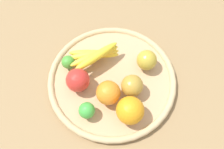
{
  "coord_description": "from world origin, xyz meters",
  "views": [
    {
      "loc": [
        -0.34,
        0.11,
        0.72
      ],
      "look_at": [
        0.0,
        0.0,
        0.05
      ],
      "focal_mm": 38.76,
      "sensor_mm": 36.0,
      "label": 1
    }
  ],
  "objects_px": {
    "apple_0": "(132,86)",
    "apple_1": "(78,80)",
    "banana_bunch": "(94,55)",
    "apple_2": "(147,60)",
    "lime_1": "(87,110)",
    "lime_0": "(68,62)",
    "orange_0": "(130,110)",
    "orange_1": "(108,93)"
  },
  "relations": [
    {
      "from": "apple_0",
      "to": "apple_1",
      "type": "relative_size",
      "value": 0.93
    },
    {
      "from": "banana_bunch",
      "to": "apple_1",
      "type": "relative_size",
      "value": 2.31
    },
    {
      "from": "apple_0",
      "to": "banana_bunch",
      "type": "xyz_separation_m",
      "value": [
        0.14,
        0.08,
        -0.0
      ]
    },
    {
      "from": "apple_2",
      "to": "apple_0",
      "type": "bearing_deg",
      "value": 132.77
    },
    {
      "from": "apple_1",
      "to": "lime_1",
      "type": "height_order",
      "value": "apple_1"
    },
    {
      "from": "apple_2",
      "to": "banana_bunch",
      "type": "bearing_deg",
      "value": 65.03
    },
    {
      "from": "lime_0",
      "to": "apple_2",
      "type": "xyz_separation_m",
      "value": [
        -0.08,
        -0.24,
        0.01
      ]
    },
    {
      "from": "apple_0",
      "to": "apple_1",
      "type": "bearing_deg",
      "value": 65.68
    },
    {
      "from": "lime_0",
      "to": "apple_0",
      "type": "relative_size",
      "value": 0.64
    },
    {
      "from": "orange_0",
      "to": "lime_0",
      "type": "relative_size",
      "value": 1.87
    },
    {
      "from": "apple_2",
      "to": "orange_1",
      "type": "height_order",
      "value": "orange_1"
    },
    {
      "from": "apple_2",
      "to": "lime_1",
      "type": "distance_m",
      "value": 0.25
    },
    {
      "from": "orange_0",
      "to": "apple_2",
      "type": "height_order",
      "value": "orange_0"
    },
    {
      "from": "banana_bunch",
      "to": "apple_0",
      "type": "bearing_deg",
      "value": -151.63
    },
    {
      "from": "apple_2",
      "to": "apple_1",
      "type": "relative_size",
      "value": 0.89
    },
    {
      "from": "orange_0",
      "to": "lime_0",
      "type": "height_order",
      "value": "orange_0"
    },
    {
      "from": "orange_0",
      "to": "lime_1",
      "type": "height_order",
      "value": "orange_0"
    },
    {
      "from": "apple_1",
      "to": "orange_1",
      "type": "xyz_separation_m",
      "value": [
        -0.07,
        -0.07,
        0.0
      ]
    },
    {
      "from": "orange_0",
      "to": "lime_0",
      "type": "xyz_separation_m",
      "value": [
        0.22,
        0.13,
        -0.02
      ]
    },
    {
      "from": "apple_2",
      "to": "apple_0",
      "type": "distance_m",
      "value": 0.1
    },
    {
      "from": "apple_2",
      "to": "lime_1",
      "type": "relative_size",
      "value": 1.33
    },
    {
      "from": "orange_0",
      "to": "orange_1",
      "type": "height_order",
      "value": "orange_0"
    },
    {
      "from": "apple_0",
      "to": "lime_1",
      "type": "distance_m",
      "value": 0.15
    },
    {
      "from": "apple_2",
      "to": "banana_bunch",
      "type": "distance_m",
      "value": 0.17
    },
    {
      "from": "lime_0",
      "to": "apple_1",
      "type": "relative_size",
      "value": 0.59
    },
    {
      "from": "lime_0",
      "to": "lime_1",
      "type": "height_order",
      "value": "lime_1"
    },
    {
      "from": "lime_0",
      "to": "banana_bunch",
      "type": "height_order",
      "value": "banana_bunch"
    },
    {
      "from": "apple_1",
      "to": "banana_bunch",
      "type": "bearing_deg",
      "value": -45.06
    },
    {
      "from": "orange_0",
      "to": "lime_1",
      "type": "xyz_separation_m",
      "value": [
        0.04,
        0.12,
        -0.02
      ]
    },
    {
      "from": "orange_0",
      "to": "apple_1",
      "type": "height_order",
      "value": "orange_0"
    },
    {
      "from": "lime_0",
      "to": "banana_bunch",
      "type": "bearing_deg",
      "value": -94.82
    },
    {
      "from": "apple_2",
      "to": "apple_1",
      "type": "distance_m",
      "value": 0.23
    },
    {
      "from": "apple_0",
      "to": "banana_bunch",
      "type": "relative_size",
      "value": 0.4
    },
    {
      "from": "lime_0",
      "to": "lime_1",
      "type": "distance_m",
      "value": 0.18
    },
    {
      "from": "apple_2",
      "to": "apple_1",
      "type": "xyz_separation_m",
      "value": [
        -0.0,
        0.23,
        0.0
      ]
    },
    {
      "from": "apple_0",
      "to": "apple_2",
      "type": "bearing_deg",
      "value": -47.23
    },
    {
      "from": "banana_bunch",
      "to": "lime_1",
      "type": "xyz_separation_m",
      "value": [
        -0.17,
        0.07,
        -0.01
      ]
    },
    {
      "from": "banana_bunch",
      "to": "apple_1",
      "type": "distance_m",
      "value": 0.1
    },
    {
      "from": "lime_0",
      "to": "apple_0",
      "type": "height_order",
      "value": "apple_0"
    },
    {
      "from": "apple_2",
      "to": "apple_0",
      "type": "relative_size",
      "value": 0.96
    },
    {
      "from": "apple_0",
      "to": "orange_1",
      "type": "xyz_separation_m",
      "value": [
        -0.0,
        0.08,
        0.0
      ]
    },
    {
      "from": "apple_2",
      "to": "banana_bunch",
      "type": "relative_size",
      "value": 0.39
    }
  ]
}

